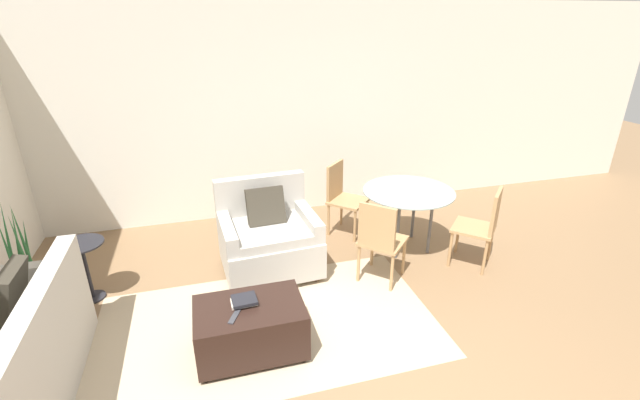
{
  "coord_description": "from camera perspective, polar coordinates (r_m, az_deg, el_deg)",
  "views": [
    {
      "loc": [
        -0.86,
        -1.95,
        2.53
      ],
      "look_at": [
        0.27,
        2.04,
        0.75
      ],
      "focal_mm": 24.0,
      "sensor_mm": 36.0,
      "label": 1
    }
  ],
  "objects": [
    {
      "name": "dining_table",
      "position": [
        4.97,
        11.66,
        0.31
      ],
      "size": [
        1.04,
        1.04,
        0.72
      ],
      "color": "#8C9E99",
      "rests_on": "ground_plane"
    },
    {
      "name": "armchair",
      "position": [
        4.58,
        -6.88,
        -5.1
      ],
      "size": [
        1.03,
        0.9,
        0.97
      ],
      "color": "#B2ADA3",
      "rests_on": "ground_plane"
    },
    {
      "name": "potted_plant",
      "position": [
        4.82,
        -34.02,
        -9.68
      ],
      "size": [
        0.39,
        0.39,
        1.09
      ],
      "color": "maroon",
      "rests_on": "ground_plane"
    },
    {
      "name": "tv_remote_primary",
      "position": [
        3.41,
        -11.34,
        -14.98
      ],
      "size": [
        0.11,
        0.17,
        0.01
      ],
      "color": "#333338",
      "rests_on": "ottoman"
    },
    {
      "name": "dining_chair_near_right",
      "position": [
        4.87,
        20.93,
        -2.87
      ],
      "size": [
        0.59,
        0.59,
        0.9
      ],
      "color": "tan",
      "rests_on": "ground_plane"
    },
    {
      "name": "area_rug",
      "position": [
        4.0,
        -6.92,
        -16.21
      ],
      "size": [
        2.96,
        1.67,
        0.01
      ],
      "color": "tan",
      "rests_on": "ground_plane"
    },
    {
      "name": "couch",
      "position": [
        3.77,
        -36.87,
        -18.33
      ],
      "size": [
        0.9,
        1.75,
        0.92
      ],
      "color": "#B2ADA3",
      "rests_on": "ground_plane"
    },
    {
      "name": "ottoman",
      "position": [
        3.62,
        -9.25,
        -16.38
      ],
      "size": [
        0.86,
        0.55,
        0.44
      ],
      "color": "black",
      "rests_on": "ground_plane"
    },
    {
      "name": "side_table",
      "position": [
        4.63,
        -28.89,
        -7.05
      ],
      "size": [
        0.4,
        0.4,
        0.61
      ],
      "color": "black",
      "rests_on": "ground_plane"
    },
    {
      "name": "wall_back",
      "position": [
        5.69,
        -6.95,
        11.31
      ],
      "size": [
        12.0,
        0.06,
        2.75
      ],
      "color": "silver",
      "rests_on": "ground_plane"
    },
    {
      "name": "book_stack",
      "position": [
        3.52,
        -10.08,
        -13.08
      ],
      "size": [
        0.21,
        0.18,
        0.05
      ],
      "color": "beige",
      "rests_on": "ottoman"
    },
    {
      "name": "dining_chair_far_left",
      "position": [
        5.3,
        2.95,
        0.85
      ],
      "size": [
        0.59,
        0.59,
        0.9
      ],
      "color": "tan",
      "rests_on": "ground_plane"
    },
    {
      "name": "dining_chair_near_left",
      "position": [
        4.3,
        8.0,
        -4.95
      ],
      "size": [
        0.59,
        0.59,
        0.9
      ],
      "color": "tan",
      "rests_on": "ground_plane"
    }
  ]
}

